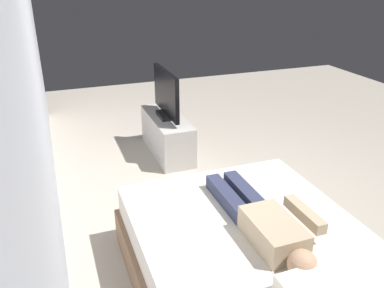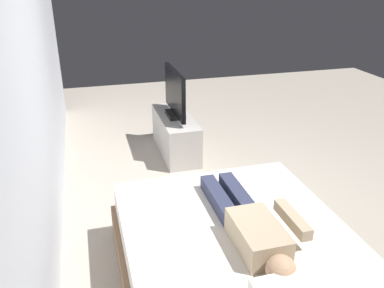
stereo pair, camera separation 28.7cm
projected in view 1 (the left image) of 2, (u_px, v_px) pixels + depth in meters
The scene contains 7 objects.
ground_plane at pixel (233, 211), 3.97m from camera, with size 10.00×10.00×0.00m, color #ADA393.
back_wall at pixel (32, 79), 3.22m from camera, with size 6.40×0.10×2.80m, color silver.
bed at pixel (255, 268), 2.85m from camera, with size 2.07×1.63×0.54m.
person at pixel (265, 222), 2.75m from camera, with size 1.26×0.46×0.18m.
remote at pixel (301, 208), 3.04m from camera, with size 0.15×0.04×0.02m, color black.
tv_stand at pixel (167, 135), 5.11m from camera, with size 1.10×0.40×0.50m, color #B7B2AD.
tv at pixel (166, 95), 4.90m from camera, with size 0.88×0.20×0.59m.
Camera 1 is at (-3.00, 1.54, 2.23)m, focal length 37.41 mm.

